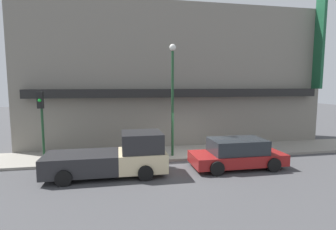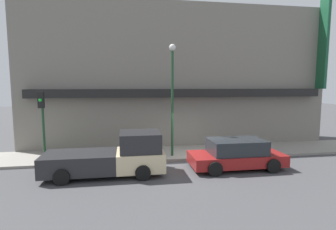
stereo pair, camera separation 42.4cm
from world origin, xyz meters
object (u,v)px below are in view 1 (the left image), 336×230
object	(u,v)px
fire_hydrant	(153,150)
traffic_light	(41,114)
parked_car	(237,154)
pickup_truck	(115,157)
street_lamp	(173,88)

from	to	relation	value
fire_hydrant	traffic_light	size ratio (longest dim) A/B	0.21
parked_car	pickup_truck	bearing A→B (deg)	-179.93
fire_hydrant	street_lamp	xyz separation A→B (m)	(1.08, -0.00, 3.35)
parked_car	traffic_light	world-z (taller)	traffic_light
traffic_light	parked_car	bearing A→B (deg)	-12.75
fire_hydrant	street_lamp	world-z (taller)	street_lamp
fire_hydrant	street_lamp	size ratio (longest dim) A/B	0.12
fire_hydrant	traffic_light	distance (m)	5.89
street_lamp	traffic_light	size ratio (longest dim) A/B	1.70
pickup_truck	fire_hydrant	distance (m)	3.01
pickup_truck	street_lamp	xyz separation A→B (m)	(3.08, 2.24, 3.04)
street_lamp	traffic_light	xyz separation A→B (m)	(-6.59, -0.13, -1.28)
parked_car	street_lamp	size ratio (longest dim) A/B	0.74
pickup_truck	street_lamp	distance (m)	4.87
pickup_truck	street_lamp	bearing A→B (deg)	35.79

